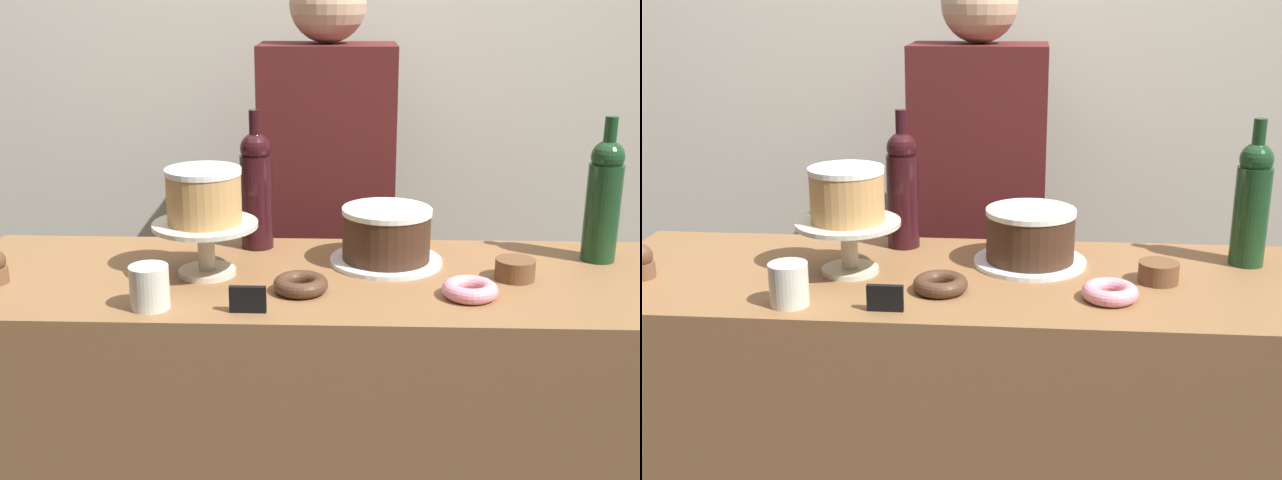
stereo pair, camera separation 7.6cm
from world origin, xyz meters
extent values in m
cube|color=beige|center=(0.00, 0.84, 1.30)|extent=(6.00, 0.05, 2.60)
cube|color=brown|center=(0.00, 0.00, 0.47)|extent=(1.59, 0.54, 0.95)
cylinder|color=beige|center=(-0.24, 0.00, 0.95)|extent=(0.12, 0.12, 0.01)
cylinder|color=beige|center=(-0.24, 0.00, 1.01)|extent=(0.04, 0.04, 0.09)
cylinder|color=beige|center=(-0.24, 0.00, 1.06)|extent=(0.22, 0.22, 0.01)
cylinder|color=tan|center=(-0.24, 0.00, 1.12)|extent=(0.16, 0.16, 0.10)
cylinder|color=white|center=(-0.24, 0.00, 1.18)|extent=(0.16, 0.16, 0.01)
cylinder|color=white|center=(0.14, 0.09, 0.95)|extent=(0.25, 0.25, 0.01)
cylinder|color=#3D2619|center=(0.14, 0.09, 1.01)|extent=(0.20, 0.20, 0.10)
cylinder|color=white|center=(0.14, 0.09, 1.07)|extent=(0.20, 0.20, 0.01)
cylinder|color=black|center=(-0.16, 0.20, 1.06)|extent=(0.08, 0.08, 0.22)
sphere|color=black|center=(-0.16, 0.20, 1.19)|extent=(0.07, 0.07, 0.07)
cylinder|color=black|center=(-0.16, 0.20, 1.24)|extent=(0.03, 0.03, 0.08)
cylinder|color=#193D1E|center=(0.62, 0.13, 1.06)|extent=(0.08, 0.08, 0.22)
sphere|color=#193D1E|center=(0.62, 0.13, 1.19)|extent=(0.07, 0.07, 0.07)
cylinder|color=#193D1E|center=(0.62, 0.13, 1.24)|extent=(0.03, 0.03, 0.08)
torus|color=pink|center=(0.30, -0.12, 0.96)|extent=(0.11, 0.11, 0.03)
torus|color=#472D1E|center=(-0.04, -0.10, 0.96)|extent=(0.11, 0.11, 0.03)
cylinder|color=brown|center=(0.41, -0.01, 0.95)|extent=(0.08, 0.08, 0.01)
cylinder|color=brown|center=(0.41, -0.01, 0.97)|extent=(0.08, 0.08, 0.01)
cylinder|color=brown|center=(0.41, -0.01, 0.98)|extent=(0.08, 0.08, 0.01)
cylinder|color=brown|center=(0.41, -0.01, 0.99)|extent=(0.08, 0.08, 0.01)
cube|color=black|center=(-0.13, -0.21, 0.97)|extent=(0.07, 0.01, 0.05)
cylinder|color=silver|center=(-0.32, -0.19, 0.99)|extent=(0.08, 0.08, 0.08)
cube|color=black|center=(0.00, 0.53, 0.42)|extent=(0.28, 0.18, 0.85)
cube|color=#4C1919|center=(0.00, 0.53, 1.12)|extent=(0.36, 0.22, 0.55)
sphere|color=tan|center=(0.00, 0.53, 1.50)|extent=(0.20, 0.20, 0.20)
camera|label=1|loc=(0.06, -1.63, 1.54)|focal=45.40mm
camera|label=2|loc=(0.14, -1.62, 1.54)|focal=45.40mm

